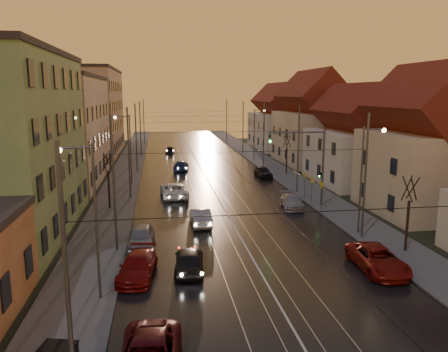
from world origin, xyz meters
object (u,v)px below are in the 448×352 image
street_lamp_0 (89,207)px  driving_car_3 (181,165)px  street_lamp_1 (366,169)px  driving_car_4 (170,150)px  parked_left_3 (141,237)px  parked_right_1 (292,201)px  traffic_light_mast (313,158)px  parked_left_2 (138,266)px  street_lamp_2 (127,143)px  parked_right_0 (378,259)px  parked_right_2 (263,172)px  driving_car_2 (174,190)px  driving_car_1 (200,217)px  street_lamp_3 (256,129)px  driving_car_0 (189,260)px

street_lamp_0 → driving_car_3: (6.35, 37.34, -4.22)m
street_lamp_1 → driving_car_4: bearing=105.3°
street_lamp_0 → parked_left_3: size_ratio=1.84×
driving_car_4 → parked_right_1: driving_car_4 is taller
street_lamp_0 → traffic_light_mast: bearing=43.1°
parked_left_2 → street_lamp_1: bearing=26.4°
driving_car_4 → street_lamp_2: bearing=82.5°
street_lamp_0 → parked_right_0: (16.01, 1.47, -4.19)m
traffic_light_mast → driving_car_4: (-11.80, 39.02, -3.98)m
parked_right_2 → street_lamp_0: bearing=-121.5°
driving_car_2 → driving_car_4: (0.51, 33.33, -0.13)m
driving_car_3 → driving_car_1: bearing=98.1°
parked_left_2 → parked_right_1: (13.25, 13.53, -0.05)m
street_lamp_1 → driving_car_1: 13.03m
street_lamp_3 → street_lamp_0: bearing=-112.5°
traffic_light_mast → parked_right_1: (-1.79, 0.09, -3.99)m
street_lamp_0 → parked_left_3: street_lamp_0 is taller
traffic_light_mast → driving_car_4: 40.96m
traffic_light_mast → parked_right_2: (-0.92, 14.82, -3.92)m
driving_car_1 → parked_right_2: 21.15m
street_lamp_1 → driving_car_4: (-12.91, 47.02, -4.27)m
traffic_light_mast → parked_right_2: bearing=93.5°
parked_right_1 → parked_right_2: size_ratio=1.06×
driving_car_2 → parked_right_0: 23.11m
street_lamp_3 → street_lamp_2: bearing=-138.7°
driving_car_0 → driving_car_2: size_ratio=0.78×
driving_car_0 → driving_car_4: bearing=-85.6°
parked_left_2 → street_lamp_0: bearing=-120.9°
street_lamp_2 → driving_car_2: size_ratio=1.49×
street_lamp_1 → street_lamp_2: size_ratio=1.00×
street_lamp_3 → parked_left_2: street_lamp_3 is taller
street_lamp_2 → driving_car_0: 25.82m
street_lamp_0 → street_lamp_3: (18.21, 44.00, 0.00)m
street_lamp_2 → parked_right_1: size_ratio=1.91×
traffic_light_mast → parked_left_3: bearing=-150.5°
driving_car_1 → driving_car_0: bearing=79.6°
driving_car_1 → parked_left_2: size_ratio=0.92×
street_lamp_1 → street_lamp_2: 27.05m
driving_car_0 → driving_car_3: (1.34, 34.33, -0.04)m
street_lamp_1 → driving_car_3: bearing=112.0°
street_lamp_0 → driving_car_4: size_ratio=2.21×
driving_car_0 → parked_right_2: (11.17, 27.81, -0.04)m
street_lamp_2 → driving_car_4: (5.30, 27.02, -4.27)m
street_lamp_3 → driving_car_1: 34.32m
street_lamp_1 → parked_right_2: size_ratio=2.02×
driving_car_4 → parked_left_3: (-3.23, -47.51, 0.12)m
street_lamp_0 → street_lamp_2: (0.00, 28.00, 0.00)m
street_lamp_0 → parked_right_1: size_ratio=1.91×
street_lamp_0 → street_lamp_1: bearing=23.7°
driving_car_4 → parked_left_2: 52.55m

